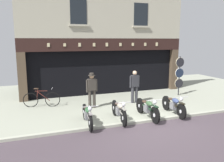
# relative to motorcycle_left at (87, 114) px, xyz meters

# --- Properties ---
(ground) EXTENTS (21.74, 22.00, 0.18)m
(ground) POSITION_rel_motorcycle_left_xyz_m (2.32, -1.55, -0.46)
(ground) COLOR gray
(shop_facade) EXTENTS (10.04, 4.42, 6.26)m
(shop_facade) POSITION_rel_motorcycle_left_xyz_m (2.32, 6.45, 1.28)
(shop_facade) COLOR black
(shop_facade) RESTS_ON ground
(motorcycle_left) EXTENTS (0.62, 1.98, 0.91)m
(motorcycle_left) POSITION_rel_motorcycle_left_xyz_m (0.00, 0.00, 0.00)
(motorcycle_left) COLOR black
(motorcycle_left) RESTS_ON ground
(motorcycle_center_left) EXTENTS (0.62, 2.03, 0.93)m
(motorcycle_center_left) POSITION_rel_motorcycle_left_xyz_m (1.32, 0.07, 0.01)
(motorcycle_center_left) COLOR black
(motorcycle_center_left) RESTS_ON ground
(motorcycle_center) EXTENTS (0.62, 2.06, 0.93)m
(motorcycle_center) POSITION_rel_motorcycle_left_xyz_m (2.54, -0.04, 0.01)
(motorcycle_center) COLOR black
(motorcycle_center) RESTS_ON ground
(motorcycle_center_right) EXTENTS (0.62, 1.98, 0.93)m
(motorcycle_center_right) POSITION_rel_motorcycle_left_xyz_m (3.83, -0.02, 0.01)
(motorcycle_center_right) COLOR black
(motorcycle_center_right) RESTS_ON ground
(salesman_left) EXTENTS (0.56, 0.34, 1.69)m
(salesman_left) POSITION_rel_motorcycle_left_xyz_m (0.76, 2.16, 0.52)
(salesman_left) COLOR #38332D
(salesman_left) RESTS_ON ground
(shopkeeper_center) EXTENTS (0.56, 0.25, 1.67)m
(shopkeeper_center) POSITION_rel_motorcycle_left_xyz_m (3.08, 2.33, 0.50)
(shopkeeper_center) COLOR #2D2D33
(shopkeeper_center) RESTS_ON ground
(tyre_sign_pole) EXTENTS (0.56, 0.06, 2.29)m
(tyre_sign_pole) POSITION_rel_motorcycle_left_xyz_m (6.21, 2.90, 0.88)
(tyre_sign_pole) COLOR #232328
(tyre_sign_pole) RESTS_ON ground
(advert_board_near) EXTENTS (0.78, 0.03, 1.08)m
(advert_board_near) POSITION_rel_motorcycle_left_xyz_m (0.31, 4.83, 1.20)
(advert_board_near) COLOR beige
(leaning_bicycle) EXTENTS (1.72, 0.60, 0.95)m
(leaning_bicycle) POSITION_rel_motorcycle_left_xyz_m (-1.50, 3.18, -0.04)
(leaning_bicycle) COLOR black
(leaning_bicycle) RESTS_ON ground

